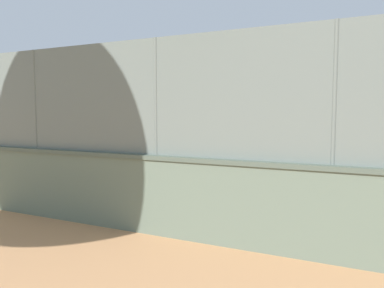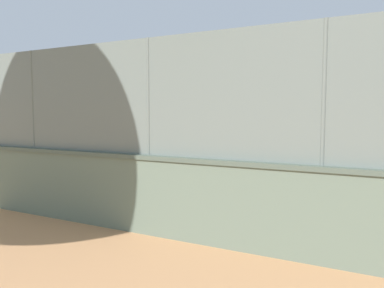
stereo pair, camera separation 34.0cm
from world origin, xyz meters
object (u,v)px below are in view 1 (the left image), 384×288
player_at_service_line (142,144)px  player_near_wall_returning (189,145)px  player_crossing_court (335,148)px  sports_ball (146,167)px

player_at_service_line → player_near_wall_returning: player_near_wall_returning is taller
player_crossing_court → player_near_wall_returning: (5.54, 1.26, 0.03)m
player_crossing_court → sports_ball: 7.43m
player_at_service_line → player_crossing_court: size_ratio=0.93×
player_at_service_line → player_near_wall_returning: size_ratio=0.90×
player_at_service_line → player_near_wall_returning: bearing=166.0°
player_at_service_line → player_crossing_court: 8.23m
player_crossing_court → sports_ball: (7.05, 2.17, -0.87)m
player_at_service_line → player_crossing_court: player_crossing_court is taller
player_at_service_line → sports_ball: bearing=126.4°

